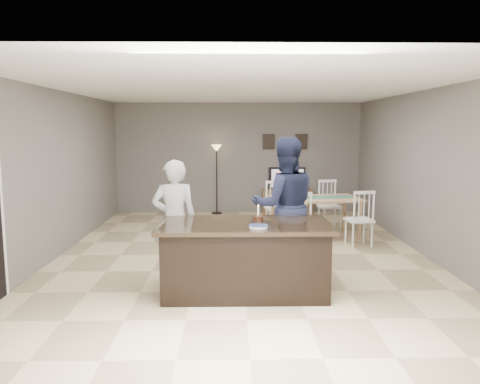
{
  "coord_description": "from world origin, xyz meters",
  "views": [
    {
      "loc": [
        -0.16,
        -7.54,
        2.07
      ],
      "look_at": [
        -0.03,
        -0.3,
        1.09
      ],
      "focal_mm": 35.0,
      "sensor_mm": 36.0,
      "label": 1
    }
  ],
  "objects_px": {
    "dining_table": "(315,204)",
    "plate_stack": "(258,226)",
    "tv_console": "(287,201)",
    "birthday_cake": "(258,220)",
    "kitchen_island": "(245,258)",
    "floor_lamp": "(217,160)",
    "television": "(287,178)",
    "woman": "(174,220)",
    "man": "(285,206)"
  },
  "relations": [
    {
      "from": "dining_table",
      "to": "plate_stack",
      "type": "bearing_deg",
      "value": -119.82
    },
    {
      "from": "tv_console",
      "to": "birthday_cake",
      "type": "bearing_deg",
      "value": -100.34
    },
    {
      "from": "kitchen_island",
      "to": "floor_lamp",
      "type": "distance_m",
      "value": 5.68
    },
    {
      "from": "television",
      "to": "birthday_cake",
      "type": "distance_m",
      "value": 5.86
    },
    {
      "from": "woman",
      "to": "floor_lamp",
      "type": "xyz_separation_m",
      "value": [
        0.42,
        5.0,
        0.48
      ]
    },
    {
      "from": "woman",
      "to": "floor_lamp",
      "type": "distance_m",
      "value": 5.04
    },
    {
      "from": "plate_stack",
      "to": "kitchen_island",
      "type": "bearing_deg",
      "value": 117.62
    },
    {
      "from": "man",
      "to": "birthday_cake",
      "type": "distance_m",
      "value": 1.04
    },
    {
      "from": "birthday_cake",
      "to": "floor_lamp",
      "type": "distance_m",
      "value": 5.76
    },
    {
      "from": "television",
      "to": "plate_stack",
      "type": "xyz_separation_m",
      "value": [
        -1.05,
        -5.94,
        0.06
      ]
    },
    {
      "from": "kitchen_island",
      "to": "birthday_cake",
      "type": "distance_m",
      "value": 0.54
    },
    {
      "from": "birthday_cake",
      "to": "dining_table",
      "type": "bearing_deg",
      "value": 67.92
    },
    {
      "from": "television",
      "to": "birthday_cake",
      "type": "bearing_deg",
      "value": 79.78
    },
    {
      "from": "floor_lamp",
      "to": "kitchen_island",
      "type": "bearing_deg",
      "value": -84.6
    },
    {
      "from": "tv_console",
      "to": "floor_lamp",
      "type": "height_order",
      "value": "floor_lamp"
    },
    {
      "from": "floor_lamp",
      "to": "tv_console",
      "type": "bearing_deg",
      "value": -0.66
    },
    {
      "from": "kitchen_island",
      "to": "dining_table",
      "type": "bearing_deg",
      "value": 64.55
    },
    {
      "from": "man",
      "to": "plate_stack",
      "type": "height_order",
      "value": "man"
    },
    {
      "from": "television",
      "to": "man",
      "type": "height_order",
      "value": "man"
    },
    {
      "from": "television",
      "to": "man",
      "type": "bearing_deg",
      "value": 82.81
    },
    {
      "from": "floor_lamp",
      "to": "television",
      "type": "bearing_deg",
      "value": 1.66
    },
    {
      "from": "woman",
      "to": "man",
      "type": "height_order",
      "value": "man"
    },
    {
      "from": "dining_table",
      "to": "tv_console",
      "type": "bearing_deg",
      "value": 86.3
    },
    {
      "from": "kitchen_island",
      "to": "dining_table",
      "type": "distance_m",
      "value": 3.32
    },
    {
      "from": "tv_console",
      "to": "birthday_cake",
      "type": "relative_size",
      "value": 4.82
    },
    {
      "from": "kitchen_island",
      "to": "birthday_cake",
      "type": "height_order",
      "value": "birthday_cake"
    },
    {
      "from": "woman",
      "to": "plate_stack",
      "type": "xyz_separation_m",
      "value": [
        1.1,
        -0.88,
        0.09
      ]
    },
    {
      "from": "man",
      "to": "birthday_cake",
      "type": "xyz_separation_m",
      "value": [
        -0.43,
        -0.95,
        -0.02
      ]
    },
    {
      "from": "kitchen_island",
      "to": "tv_console",
      "type": "bearing_deg",
      "value": 77.84
    },
    {
      "from": "tv_console",
      "to": "floor_lamp",
      "type": "bearing_deg",
      "value": 179.34
    },
    {
      "from": "kitchen_island",
      "to": "birthday_cake",
      "type": "relative_size",
      "value": 8.63
    },
    {
      "from": "plate_stack",
      "to": "floor_lamp",
      "type": "xyz_separation_m",
      "value": [
        -0.68,
        5.89,
        0.39
      ]
    },
    {
      "from": "man",
      "to": "floor_lamp",
      "type": "height_order",
      "value": "man"
    },
    {
      "from": "birthday_cake",
      "to": "television",
      "type": "bearing_deg",
      "value": 79.78
    },
    {
      "from": "dining_table",
      "to": "birthday_cake",
      "type": "bearing_deg",
      "value": -120.78
    },
    {
      "from": "woman",
      "to": "man",
      "type": "relative_size",
      "value": 0.85
    },
    {
      "from": "woman",
      "to": "man",
      "type": "xyz_separation_m",
      "value": [
        1.54,
        0.24,
        0.15
      ]
    },
    {
      "from": "woman",
      "to": "plate_stack",
      "type": "distance_m",
      "value": 1.42
    },
    {
      "from": "dining_table",
      "to": "floor_lamp",
      "type": "xyz_separation_m",
      "value": [
        -1.95,
        2.6,
        0.67
      ]
    },
    {
      "from": "man",
      "to": "birthday_cake",
      "type": "relative_size",
      "value": 7.85
    },
    {
      "from": "tv_console",
      "to": "birthday_cake",
      "type": "distance_m",
      "value": 5.82
    },
    {
      "from": "kitchen_island",
      "to": "woman",
      "type": "xyz_separation_m",
      "value": [
        -0.95,
        0.59,
        0.37
      ]
    },
    {
      "from": "television",
      "to": "woman",
      "type": "distance_m",
      "value": 5.49
    },
    {
      "from": "birthday_cake",
      "to": "floor_lamp",
      "type": "bearing_deg",
      "value": 96.88
    },
    {
      "from": "television",
      "to": "woman",
      "type": "bearing_deg",
      "value": 66.95
    },
    {
      "from": "man",
      "to": "plate_stack",
      "type": "xyz_separation_m",
      "value": [
        -0.44,
        -1.12,
        -0.06
      ]
    },
    {
      "from": "television",
      "to": "man",
      "type": "xyz_separation_m",
      "value": [
        -0.61,
        -4.82,
        0.11
      ]
    },
    {
      "from": "kitchen_island",
      "to": "woman",
      "type": "relative_size",
      "value": 1.3
    },
    {
      "from": "television",
      "to": "plate_stack",
      "type": "relative_size",
      "value": 4.0
    },
    {
      "from": "kitchen_island",
      "to": "plate_stack",
      "type": "height_order",
      "value": "plate_stack"
    }
  ]
}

